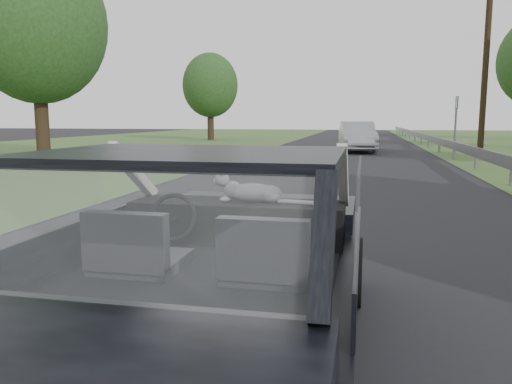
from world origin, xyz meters
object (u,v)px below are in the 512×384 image
at_px(subject_car, 214,260).
at_px(cat, 254,192).
at_px(utility_pole, 486,63).
at_px(other_car, 357,137).
at_px(highway_sign, 456,122).

xyz_separation_m(subject_car, cat, (0.12, 0.62, 0.35)).
relative_size(cat, utility_pole, 0.07).
height_order(cat, other_car, other_car).
relative_size(subject_car, cat, 7.35).
xyz_separation_m(cat, utility_pole, (5.77, 19.84, 2.89)).
bearing_deg(cat, other_car, 91.00).
xyz_separation_m(cat, other_car, (0.45, 21.50, -0.35)).
distance_m(subject_car, other_car, 22.13).
bearing_deg(utility_pole, subject_car, -106.06).
xyz_separation_m(cat, highway_sign, (5.65, 25.57, 0.32)).
relative_size(cat, highway_sign, 0.19).
bearing_deg(highway_sign, other_car, -139.12).
bearing_deg(subject_car, cat, 78.76).
xyz_separation_m(other_car, highway_sign, (5.20, 4.07, 0.67)).
bearing_deg(cat, highway_sign, 79.74).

